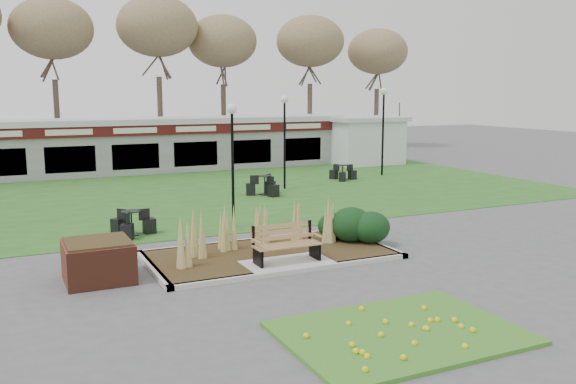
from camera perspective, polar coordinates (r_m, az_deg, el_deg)
name	(u,v)px	position (r m, az deg, el deg)	size (l,w,h in m)	color
ground	(290,268)	(15.14, 0.16, -7.17)	(100.00, 100.00, 0.00)	#515154
lawn	(168,195)	(26.22, -11.16, -0.24)	(34.00, 16.00, 0.02)	#27591C
flower_bed	(400,331)	(11.36, 10.42, -12.70)	(4.20, 3.00, 0.16)	#306C1E
planting_bed	(311,237)	(16.76, 2.13, -4.24)	(6.75, 3.40, 1.27)	#312413
park_bench	(285,243)	(15.20, -0.24, -4.80)	(1.70, 0.66, 0.93)	#936042
brick_planter	(98,261)	(14.73, -17.33, -6.15)	(1.50, 1.50, 0.95)	brown
food_pavilion	(130,145)	(33.77, -14.57, 4.27)	(24.60, 3.40, 2.90)	gray
service_hut	(364,140)	(36.95, 7.14, 4.87)	(4.40, 3.40, 2.83)	silver
tree_backdrop	(101,27)	(41.77, -17.11, 14.54)	(47.24, 5.24, 10.36)	#47382B
lamp_post_near_left	(232,138)	(19.28, -5.24, 5.07)	(0.33, 0.33, 3.94)	black
lamp_post_mid_right	(285,121)	(26.95, -0.32, 6.63)	(0.34, 0.34, 4.14)	black
lamp_post_far_right	(383,112)	(31.81, 8.92, 7.42)	(0.37, 0.37, 4.51)	black
bistro_set_b	(132,227)	(19.01, -14.42, -3.19)	(1.29, 1.41, 0.75)	black
bistro_set_c	(265,188)	(25.60, -2.19, 0.34)	(1.49, 1.47, 0.81)	black
bistro_set_d	(343,175)	(30.07, 5.15, 1.61)	(1.22, 1.37, 0.73)	black
patio_umbrella	(399,136)	(38.33, 10.32, 5.19)	(2.64, 2.66, 2.53)	black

